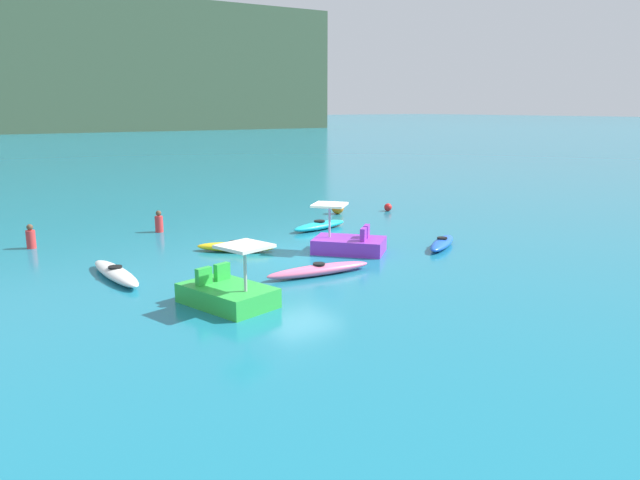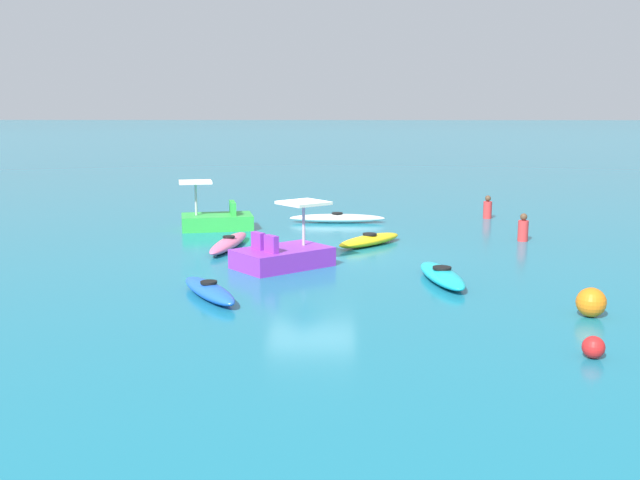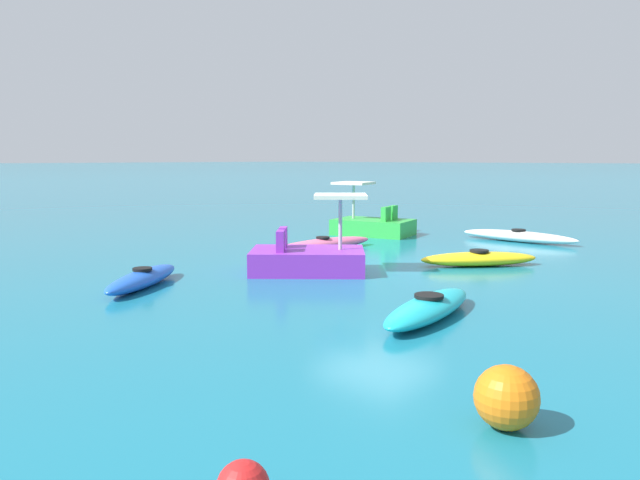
% 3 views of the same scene
% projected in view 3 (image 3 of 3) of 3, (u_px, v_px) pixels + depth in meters
% --- Properties ---
extents(ground_plane, '(600.00, 600.00, 0.00)m').
position_uv_depth(ground_plane, '(378.00, 266.00, 13.83)').
color(ground_plane, '#19728C').
extents(kayak_cyan, '(2.89, 1.15, 0.37)m').
position_uv_depth(kayak_cyan, '(429.00, 308.00, 9.32)').
color(kayak_cyan, '#19B7C6').
rests_on(kayak_cyan, ground_plane).
extents(kayak_white, '(0.66, 3.49, 0.37)m').
position_uv_depth(kayak_white, '(518.00, 236.00, 17.84)').
color(kayak_white, white).
rests_on(kayak_white, ground_plane).
extents(kayak_pink, '(3.47, 0.98, 0.37)m').
position_uv_depth(kayak_pink, '(323.00, 244.00, 16.15)').
color(kayak_pink, pink).
rests_on(kayak_pink, ground_plane).
extents(kayak_yellow, '(2.49, 2.29, 0.37)m').
position_uv_depth(kayak_yellow, '(479.00, 259.00, 13.83)').
color(kayak_yellow, yellow).
rests_on(kayak_yellow, ground_plane).
extents(kayak_blue, '(2.55, 1.85, 0.37)m').
position_uv_depth(kayak_blue, '(143.00, 279.00, 11.57)').
color(kayak_blue, blue).
rests_on(kayak_blue, ground_plane).
extents(pedal_boat_purple, '(2.69, 2.80, 1.68)m').
position_uv_depth(pedal_boat_purple, '(309.00, 257.00, 13.03)').
color(pedal_boat_purple, purple).
rests_on(pedal_boat_purple, ground_plane).
extents(pedal_boat_green, '(2.01, 2.68, 1.68)m').
position_uv_depth(pedal_boat_green, '(373.00, 224.00, 19.40)').
color(pedal_boat_green, green).
rests_on(pedal_boat_green, ground_plane).
extents(buoy_orange, '(0.59, 0.59, 0.59)m').
position_uv_depth(buoy_orange, '(506.00, 397.00, 5.49)').
color(buoy_orange, orange).
rests_on(buoy_orange, ground_plane).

